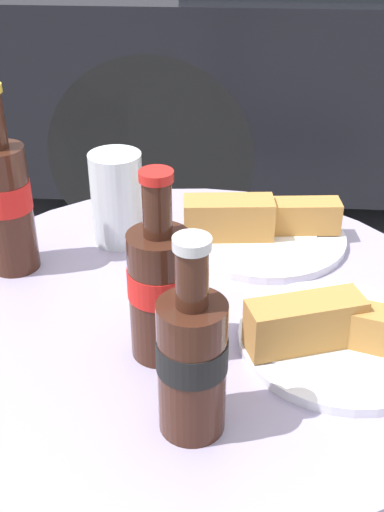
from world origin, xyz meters
name	(u,v)px	position (x,y,z in m)	size (l,w,h in m)	color
bistro_table	(190,413)	(0.00, 0.00, 0.51)	(0.70, 0.70, 0.69)	#333333
cola_bottle_left	(192,359)	(0.02, -0.20, 0.78)	(0.07, 0.07, 0.21)	#3D1E14
cola_bottle_right	(160,287)	(-0.03, -0.09, 0.78)	(0.07, 0.07, 0.22)	#3D1E14
cola_bottle_center	(6,201)	(-0.25, 0.07, 0.79)	(0.07, 0.07, 0.25)	#3D1E14
drinking_glass	(117,202)	(-0.12, 0.16, 0.76)	(0.07, 0.07, 0.13)	#C68923
lunch_plate_near	(260,228)	(0.09, 0.17, 0.72)	(0.24, 0.24, 0.07)	white
lunch_plate_far	(336,334)	(0.17, -0.07, 0.71)	(0.23, 0.23, 0.07)	white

